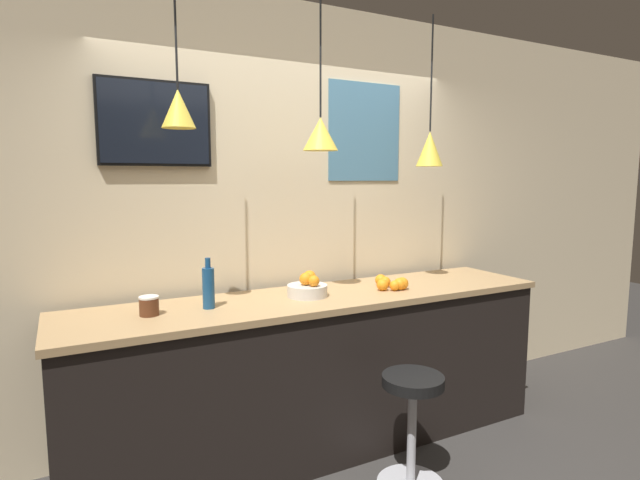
# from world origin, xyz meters

# --- Properties ---
(back_wall) EXTENTS (8.00, 0.06, 2.90)m
(back_wall) POSITION_xyz_m (0.00, 1.22, 1.45)
(back_wall) COLOR beige
(back_wall) RESTS_ON ground_plane
(service_counter) EXTENTS (3.09, 0.69, 0.99)m
(service_counter) POSITION_xyz_m (0.00, 0.77, 0.50)
(service_counter) COLOR black
(service_counter) RESTS_ON ground_plane
(bar_stool) EXTENTS (0.38, 0.38, 0.65)m
(bar_stool) POSITION_xyz_m (0.25, 0.14, 0.43)
(bar_stool) COLOR #B7B7BC
(bar_stool) RESTS_ON ground_plane
(fruit_bowl) EXTENTS (0.25, 0.25, 0.15)m
(fruit_bowl) POSITION_xyz_m (-0.08, 0.78, 1.05)
(fruit_bowl) COLOR beige
(fruit_bowl) RESTS_ON service_counter
(orange_pile) EXTENTS (0.21, 0.25, 0.08)m
(orange_pile) POSITION_xyz_m (0.50, 0.71, 1.03)
(orange_pile) COLOR orange
(orange_pile) RESTS_ON service_counter
(juice_bottle) EXTENTS (0.07, 0.07, 0.29)m
(juice_bottle) POSITION_xyz_m (-0.70, 0.78, 1.12)
(juice_bottle) COLOR navy
(juice_bottle) RESTS_ON service_counter
(spread_jar) EXTENTS (0.10, 0.10, 0.10)m
(spread_jar) POSITION_xyz_m (-1.03, 0.78, 1.05)
(spread_jar) COLOR #562D19
(spread_jar) RESTS_ON service_counter
(pendant_lamp_left) EXTENTS (0.18, 0.18, 0.82)m
(pendant_lamp_left) POSITION_xyz_m (-0.84, 0.76, 2.09)
(pendant_lamp_left) COLOR black
(pendant_lamp_middle) EXTENTS (0.21, 0.21, 0.91)m
(pendant_lamp_middle) POSITION_xyz_m (0.00, 0.76, 1.99)
(pendant_lamp_middle) COLOR black
(pendant_lamp_right) EXTENTS (0.18, 0.18, 1.00)m
(pendant_lamp_right) POSITION_xyz_m (0.84, 0.76, 1.93)
(pendant_lamp_right) COLOR black
(mounted_tv) EXTENTS (0.65, 0.04, 0.50)m
(mounted_tv) POSITION_xyz_m (-0.89, 1.17, 2.05)
(mounted_tv) COLOR black
(wall_poster) EXTENTS (0.60, 0.01, 0.71)m
(wall_poster) POSITION_xyz_m (0.59, 1.18, 2.06)
(wall_poster) COLOR teal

